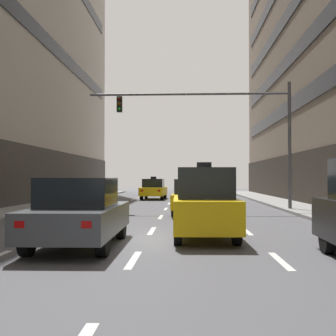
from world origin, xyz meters
TOP-DOWN VIEW (x-y plane):
  - ground_plane at (0.00, 0.00)m, footprint 120.00×120.00m
  - lane_stripe_l1_s4 at (-3.10, 2.00)m, footprint 0.16×2.00m
  - lane_stripe_l1_s5 at (-3.10, 7.00)m, footprint 0.16×2.00m
  - lane_stripe_l1_s6 at (-3.10, 12.00)m, footprint 0.16×2.00m
  - lane_stripe_l1_s7 at (-3.10, 17.00)m, footprint 0.16×2.00m
  - lane_stripe_l1_s8 at (-3.10, 22.00)m, footprint 0.16×2.00m
  - lane_stripe_l1_s9 at (-3.10, 27.00)m, footprint 0.16×2.00m
  - lane_stripe_l1_s10 at (-3.10, 32.00)m, footprint 0.16×2.00m
  - lane_stripe_l2_s3 at (0.00, -3.00)m, footprint 0.16×2.00m
  - lane_stripe_l2_s4 at (0.00, 2.00)m, footprint 0.16×2.00m
  - lane_stripe_l2_s5 at (0.00, 7.00)m, footprint 0.16×2.00m
  - lane_stripe_l2_s6 at (0.00, 12.00)m, footprint 0.16×2.00m
  - lane_stripe_l2_s7 at (0.00, 17.00)m, footprint 0.16×2.00m
  - lane_stripe_l2_s8 at (0.00, 22.00)m, footprint 0.16×2.00m
  - lane_stripe_l2_s9 at (0.00, 27.00)m, footprint 0.16×2.00m
  - lane_stripe_l2_s10 at (0.00, 32.00)m, footprint 0.16×2.00m
  - lane_stripe_l3_s3 at (3.10, -3.00)m, footprint 0.16×2.00m
  - lane_stripe_l3_s4 at (3.10, 2.00)m, footprint 0.16×2.00m
  - lane_stripe_l3_s5 at (3.10, 7.00)m, footprint 0.16×2.00m
  - lane_stripe_l3_s6 at (3.10, 12.00)m, footprint 0.16×2.00m
  - lane_stripe_l3_s7 at (3.10, 17.00)m, footprint 0.16×2.00m
  - lane_stripe_l3_s8 at (3.10, 22.00)m, footprint 0.16×2.00m
  - lane_stripe_l3_s9 at (3.10, 27.00)m, footprint 0.16×2.00m
  - lane_stripe_l3_s10 at (3.10, 32.00)m, footprint 0.16×2.00m
  - car_driving_0 at (-1.58, -1.33)m, footprint 1.99×4.68m
  - taxi_driving_1 at (1.64, 25.15)m, footprint 2.03×4.47m
  - taxi_driving_2 at (1.65, 0.35)m, footprint 1.83×4.22m
  - taxi_driving_3 at (-4.66, 10.65)m, footprint 1.81×4.19m
  - taxi_driving_4 at (1.43, 8.45)m, footprint 1.96×4.53m
  - taxi_driving_5 at (-1.48, 22.73)m, footprint 2.04×4.51m
  - traffic_signal_0 at (3.30, 10.76)m, footprint 10.73×0.35m

SIDE VIEW (x-z plane):
  - ground_plane at x=0.00m, z-range 0.00..0.00m
  - lane_stripe_l1_s4 at x=-3.10m, z-range 0.00..0.01m
  - lane_stripe_l1_s5 at x=-3.10m, z-range 0.00..0.01m
  - lane_stripe_l1_s6 at x=-3.10m, z-range 0.00..0.01m
  - lane_stripe_l1_s7 at x=-3.10m, z-range 0.00..0.01m
  - lane_stripe_l1_s8 at x=-3.10m, z-range 0.00..0.01m
  - lane_stripe_l1_s9 at x=-3.10m, z-range 0.00..0.01m
  - lane_stripe_l1_s10 at x=-3.10m, z-range 0.00..0.01m
  - lane_stripe_l2_s3 at x=0.00m, z-range 0.00..0.01m
  - lane_stripe_l2_s4 at x=0.00m, z-range 0.00..0.01m
  - lane_stripe_l2_s5 at x=0.00m, z-range 0.00..0.01m
  - lane_stripe_l2_s6 at x=0.00m, z-range 0.00..0.01m
  - lane_stripe_l2_s7 at x=0.00m, z-range 0.00..0.01m
  - lane_stripe_l2_s8 at x=0.00m, z-range 0.00..0.01m
  - lane_stripe_l2_s9 at x=0.00m, z-range 0.00..0.01m
  - lane_stripe_l2_s10 at x=0.00m, z-range 0.00..0.01m
  - lane_stripe_l3_s3 at x=3.10m, z-range 0.00..0.01m
  - lane_stripe_l3_s4 at x=3.10m, z-range 0.00..0.01m
  - lane_stripe_l3_s5 at x=3.10m, z-range 0.00..0.01m
  - lane_stripe_l3_s6 at x=3.10m, z-range 0.00..0.01m
  - lane_stripe_l3_s7 at x=3.10m, z-range 0.00..0.01m
  - lane_stripe_l3_s8 at x=3.10m, z-range 0.00..0.01m
  - lane_stripe_l3_s9 at x=3.10m, z-range 0.00..0.01m
  - lane_stripe_l3_s10 at x=3.10m, z-range 0.00..0.01m
  - taxi_driving_3 at x=-4.66m, z-range -0.09..1.64m
  - taxi_driving_5 at x=-1.48m, z-range -0.10..1.75m
  - taxi_driving_4 at x=1.43m, z-range -0.10..1.77m
  - car_driving_0 at x=-1.58m, z-range -0.01..1.73m
  - taxi_driving_2 at x=1.65m, z-range -0.09..2.11m
  - taxi_driving_1 at x=1.64m, z-range -0.09..2.21m
  - traffic_signal_0 at x=3.30m, z-range 1.45..8.13m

